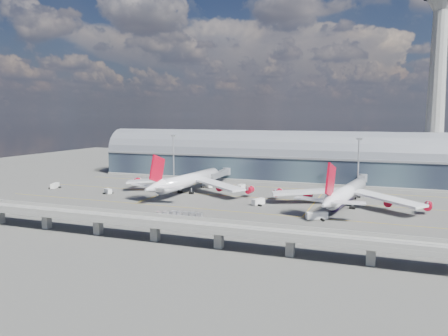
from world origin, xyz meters
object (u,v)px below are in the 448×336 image
(airliner_left, at_px, (187,181))
(floodlight_mast_left, at_px, (174,156))
(service_truck_0, at_px, (55,186))
(cargo_train_2, at_px, (380,239))
(service_truck_1, at_px, (108,191))
(airliner_right, at_px, (346,194))
(floodlight_mast_right, at_px, (358,163))
(service_truck_3, at_px, (258,202))
(cargo_train_1, at_px, (186,214))
(service_truck_2, at_px, (317,216))
(control_tower, at_px, (437,85))
(service_truck_4, at_px, (241,188))
(service_truck_5, at_px, (207,185))
(cargo_train_0, at_px, (169,214))

(airliner_left, bearing_deg, floodlight_mast_left, 130.00)
(floodlight_mast_left, height_order, service_truck_0, floodlight_mast_left)
(service_truck_0, xyz_separation_m, cargo_train_2, (154.57, -41.22, -0.51))
(service_truck_1, bearing_deg, airliner_right, -56.78)
(floodlight_mast_right, relative_size, service_truck_3, 4.24)
(airliner_left, bearing_deg, cargo_train_1, -60.67)
(airliner_left, xyz_separation_m, service_truck_2, (65.41, -32.10, -4.50))
(control_tower, bearing_deg, cargo_train_1, -129.96)
(airliner_right, distance_m, service_truck_4, 55.51)
(control_tower, distance_m, floodlight_mast_left, 143.01)
(airliner_left, relative_size, service_truck_2, 8.88)
(airliner_right, distance_m, service_truck_2, 26.61)
(service_truck_5, bearing_deg, cargo_train_0, -134.17)
(cargo_train_2, bearing_deg, service_truck_3, 60.71)
(service_truck_3, relative_size, service_truck_5, 0.94)
(service_truck_3, xyz_separation_m, cargo_train_2, (47.64, -37.57, -0.52))
(airliner_left, distance_m, service_truck_2, 73.01)
(service_truck_3, bearing_deg, service_truck_5, 165.30)
(control_tower, bearing_deg, floodlight_mast_left, -168.28)
(service_truck_5, xyz_separation_m, cargo_train_2, (83.85, -70.52, -0.65))
(service_truck_2, height_order, cargo_train_2, service_truck_2)
(service_truck_4, distance_m, cargo_train_2, 93.60)
(service_truck_4, bearing_deg, floodlight_mast_left, 162.55)
(floodlight_mast_left, distance_m, service_truck_4, 52.75)
(service_truck_0, xyz_separation_m, service_truck_1, (33.99, -3.42, -0.15))
(cargo_train_0, bearing_deg, service_truck_4, 14.33)
(control_tower, xyz_separation_m, service_truck_5, (-106.97, -45.63, -50.09))
(cargo_train_0, height_order, cargo_train_2, cargo_train_2)
(floodlight_mast_left, bearing_deg, airliner_right, -23.19)
(floodlight_mast_left, height_order, service_truck_5, floodlight_mast_left)
(floodlight_mast_left, distance_m, service_truck_3, 82.68)
(cargo_train_0, bearing_deg, control_tower, -19.67)
(floodlight_mast_left, height_order, service_truck_4, floodlight_mast_left)
(service_truck_1, xyz_separation_m, cargo_train_0, (47.89, -30.36, -0.39))
(cargo_train_0, bearing_deg, cargo_train_2, -74.13)
(service_truck_1, height_order, service_truck_2, service_truck_2)
(service_truck_1, bearing_deg, service_truck_0, 113.01)
(floodlight_mast_left, xyz_separation_m, cargo_train_1, (45.35, -78.98, -12.77))
(floodlight_mast_right, relative_size, cargo_train_1, 2.06)
(floodlight_mast_right, bearing_deg, airliner_left, -154.90)
(cargo_train_1, height_order, cargo_train_2, cargo_train_2)
(airliner_right, xyz_separation_m, service_truck_1, (-106.78, -8.32, -4.15))
(service_truck_2, bearing_deg, airliner_left, 34.40)
(cargo_train_2, bearing_deg, floodlight_mast_right, 16.64)
(airliner_right, distance_m, cargo_train_1, 64.55)
(airliner_left, bearing_deg, service_truck_1, -151.20)
(service_truck_1, bearing_deg, floodlight_mast_left, 18.97)
(floodlight_mast_right, bearing_deg, cargo_train_1, -124.68)
(airliner_right, xyz_separation_m, service_truck_4, (-51.11, 21.31, -3.84))
(airliner_right, bearing_deg, cargo_train_0, -138.55)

